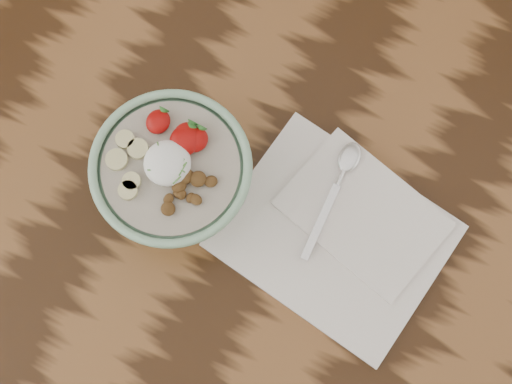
{
  "coord_description": "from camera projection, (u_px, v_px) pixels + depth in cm",
  "views": [
    {
      "loc": [
        7.54,
        -19.85,
        164.81
      ],
      "look_at": [
        -0.88,
        -3.34,
        86.3
      ],
      "focal_mm": 50.0,
      "sensor_mm": 36.0,
      "label": 1
    }
  ],
  "objects": [
    {
      "name": "napkin",
      "position": [
        340.0,
        231.0,
        0.9
      ],
      "size": [
        29.44,
        25.48,
        1.64
      ],
      "rotation": [
        0.0,
        0.0,
        -0.14
      ],
      "color": "white",
      "rests_on": "table"
    },
    {
      "name": "spoon",
      "position": [
        342.0,
        173.0,
        0.91
      ],
      "size": [
        2.95,
        16.6,
        0.87
      ],
      "rotation": [
        0.0,
        0.0,
        0.04
      ],
      "color": "silver",
      "rests_on": "napkin"
    },
    {
      "name": "breakfast_bowl",
      "position": [
        174.0,
        175.0,
        0.86
      ],
      "size": [
        19.1,
        19.1,
        12.87
      ],
      "rotation": [
        0.0,
        0.0,
        -0.15
      ],
      "color": "#89B895",
      "rests_on": "table"
    },
    {
      "name": "table",
      "position": [
        272.0,
        208.0,
        1.01
      ],
      "size": [
        160.0,
        90.0,
        75.0
      ],
      "color": "black",
      "rests_on": "ground"
    }
  ]
}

